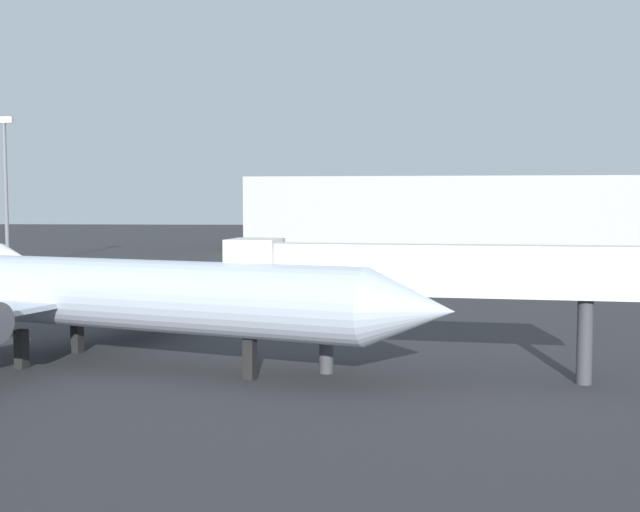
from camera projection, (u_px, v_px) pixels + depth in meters
name	position (u px, v px, depth m)	size (l,w,h in m)	color
airplane_at_gate	(68.00, 291.00, 37.36)	(39.03, 31.01, 12.24)	#B2BCCC
jet_bridge	(409.00, 272.00, 34.03)	(19.45, 3.95, 6.54)	silver
light_mast_left	(6.00, 183.00, 93.66)	(2.40, 0.50, 19.74)	slate
terminal_building	(439.00, 214.00, 136.72)	(71.14, 24.06, 13.42)	#B7B7B2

